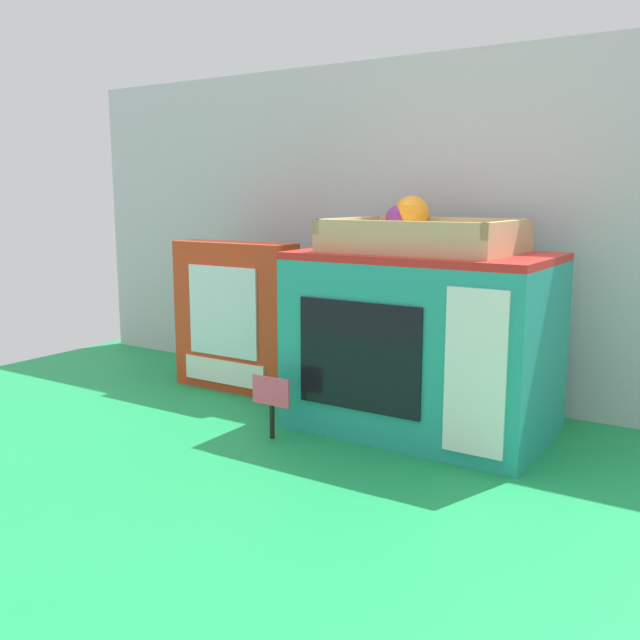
% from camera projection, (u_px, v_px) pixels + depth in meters
% --- Properties ---
extents(ground_plane, '(1.70, 1.70, 0.00)m').
position_uv_depth(ground_plane, '(351.00, 415.00, 1.24)').
color(ground_plane, '#198C47').
rests_on(ground_plane, ground).
extents(display_back_panel, '(1.61, 0.03, 0.63)m').
position_uv_depth(display_back_panel, '(408.00, 229.00, 1.36)').
color(display_back_panel, '#B7BABF').
rests_on(display_back_panel, ground).
extents(toy_microwave, '(0.40, 0.25, 0.29)m').
position_uv_depth(toy_microwave, '(422.00, 342.00, 1.15)').
color(toy_microwave, teal).
rests_on(toy_microwave, ground).
extents(food_groups_crate, '(0.29, 0.21, 0.09)m').
position_uv_depth(food_groups_crate, '(421.00, 237.00, 1.14)').
color(food_groups_crate, tan).
rests_on(food_groups_crate, toy_microwave).
extents(cookie_set_box, '(0.26, 0.08, 0.29)m').
position_uv_depth(cookie_set_box, '(235.00, 316.00, 1.39)').
color(cookie_set_box, red).
rests_on(cookie_set_box, ground).
extents(price_sign, '(0.07, 0.01, 0.10)m').
position_uv_depth(price_sign, '(271.00, 398.00, 1.11)').
color(price_sign, black).
rests_on(price_sign, ground).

